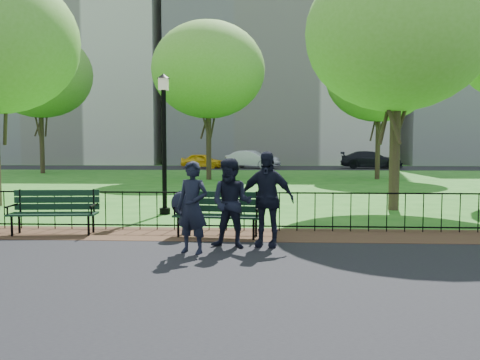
{
  "coord_description": "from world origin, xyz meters",
  "views": [
    {
      "loc": [
        0.64,
        -8.52,
        1.9
      ],
      "look_at": [
        0.13,
        1.5,
        1.2
      ],
      "focal_mm": 35.0,
      "sensor_mm": 36.0,
      "label": 1
    }
  ],
  "objects_px": {
    "sedan_silver": "(252,159)",
    "taxi": "(203,161)",
    "tree_far_w": "(40,74)",
    "person_mid": "(232,203)",
    "person_left": "(192,207)",
    "lamppost": "(164,138)",
    "sedan_dark": "(371,160)",
    "park_bench_left_a": "(55,207)",
    "tree_near_e": "(397,33)",
    "person_right": "(266,199)",
    "tree_far_e": "(379,76)",
    "park_bench_main": "(201,206)",
    "tree_far_c": "(208,70)"
  },
  "relations": [
    {
      "from": "person_right",
      "to": "sedan_silver",
      "type": "relative_size",
      "value": 0.37
    },
    {
      "from": "person_left",
      "to": "sedan_dark",
      "type": "bearing_deg",
      "value": 92.12
    },
    {
      "from": "sedan_dark",
      "to": "park_bench_left_a",
      "type": "bearing_deg",
      "value": 165.64
    },
    {
      "from": "taxi",
      "to": "sedan_silver",
      "type": "height_order",
      "value": "sedan_silver"
    },
    {
      "from": "tree_near_e",
      "to": "tree_far_c",
      "type": "xyz_separation_m",
      "value": [
        -7.21,
        13.15,
        1.1
      ]
    },
    {
      "from": "tree_near_e",
      "to": "tree_far_w",
      "type": "height_order",
      "value": "tree_far_w"
    },
    {
      "from": "park_bench_left_a",
      "to": "tree_far_e",
      "type": "height_order",
      "value": "tree_far_e"
    },
    {
      "from": "tree_far_w",
      "to": "person_mid",
      "type": "height_order",
      "value": "tree_far_w"
    },
    {
      "from": "sedan_dark",
      "to": "tree_far_c",
      "type": "bearing_deg",
      "value": 148.14
    },
    {
      "from": "tree_far_c",
      "to": "sedan_silver",
      "type": "xyz_separation_m",
      "value": [
        2.23,
        14.8,
        -5.58
      ]
    },
    {
      "from": "person_left",
      "to": "lamppost",
      "type": "bearing_deg",
      "value": 127.39
    },
    {
      "from": "tree_near_e",
      "to": "tree_far_w",
      "type": "relative_size",
      "value": 0.73
    },
    {
      "from": "person_mid",
      "to": "tree_far_w",
      "type": "bearing_deg",
      "value": 134.94
    },
    {
      "from": "park_bench_left_a",
      "to": "tree_far_w",
      "type": "height_order",
      "value": "tree_far_w"
    },
    {
      "from": "tree_near_e",
      "to": "person_mid",
      "type": "height_order",
      "value": "tree_near_e"
    },
    {
      "from": "park_bench_main",
      "to": "tree_far_w",
      "type": "xyz_separation_m",
      "value": [
        -14.91,
        23.78,
        6.55
      ]
    },
    {
      "from": "tree_near_e",
      "to": "park_bench_main",
      "type": "bearing_deg",
      "value": -138.87
    },
    {
      "from": "tree_far_e",
      "to": "sedan_dark",
      "type": "height_order",
      "value": "tree_far_e"
    },
    {
      "from": "park_bench_left_a",
      "to": "person_left",
      "type": "relative_size",
      "value": 1.15
    },
    {
      "from": "tree_far_w",
      "to": "person_left",
      "type": "height_order",
      "value": "tree_far_w"
    },
    {
      "from": "tree_far_w",
      "to": "person_right",
      "type": "distance_m",
      "value": 30.21
    },
    {
      "from": "taxi",
      "to": "sedan_dark",
      "type": "height_order",
      "value": "sedan_dark"
    },
    {
      "from": "lamppost",
      "to": "person_right",
      "type": "distance_m",
      "value": 5.25
    },
    {
      "from": "sedan_dark",
      "to": "person_right",
      "type": "bearing_deg",
      "value": 173.35
    },
    {
      "from": "tree_far_w",
      "to": "taxi",
      "type": "xyz_separation_m",
      "value": [
        10.69,
        8.82,
        -6.53
      ]
    },
    {
      "from": "person_right",
      "to": "taxi",
      "type": "height_order",
      "value": "person_right"
    },
    {
      "from": "tree_near_e",
      "to": "person_mid",
      "type": "bearing_deg",
      "value": -128.73
    },
    {
      "from": "park_bench_main",
      "to": "tree_far_c",
      "type": "xyz_separation_m",
      "value": [
        -1.91,
        17.77,
        5.74
      ]
    },
    {
      "from": "park_bench_main",
      "to": "lamppost",
      "type": "bearing_deg",
      "value": 121.27
    },
    {
      "from": "person_left",
      "to": "tree_far_e",
      "type": "bearing_deg",
      "value": 87.93
    },
    {
      "from": "person_left",
      "to": "sedan_dark",
      "type": "distance_m",
      "value": 35.64
    },
    {
      "from": "tree_near_e",
      "to": "person_right",
      "type": "relative_size",
      "value": 4.19
    },
    {
      "from": "park_bench_main",
      "to": "tree_far_e",
      "type": "xyz_separation_m",
      "value": [
        8.14,
        18.57,
        5.43
      ]
    },
    {
      "from": "park_bench_left_a",
      "to": "lamppost",
      "type": "distance_m",
      "value": 3.95
    },
    {
      "from": "lamppost",
      "to": "person_left",
      "type": "xyz_separation_m",
      "value": [
        1.54,
        -4.88,
        -1.32
      ]
    },
    {
      "from": "person_right",
      "to": "tree_far_e",
      "type": "bearing_deg",
      "value": 85.47
    },
    {
      "from": "tree_far_c",
      "to": "tree_far_e",
      "type": "relative_size",
      "value": 1.05
    },
    {
      "from": "tree_far_c",
      "to": "person_mid",
      "type": "height_order",
      "value": "tree_far_c"
    },
    {
      "from": "lamppost",
      "to": "sedan_dark",
      "type": "xyz_separation_m",
      "value": [
        12.39,
        29.07,
        -1.37
      ]
    },
    {
      "from": "tree_far_c",
      "to": "tree_far_w",
      "type": "distance_m",
      "value": 14.34
    },
    {
      "from": "taxi",
      "to": "person_left",
      "type": "bearing_deg",
      "value": -156.68
    },
    {
      "from": "sedan_silver",
      "to": "taxi",
      "type": "bearing_deg",
      "value": 114.42
    },
    {
      "from": "park_bench_main",
      "to": "tree_far_e",
      "type": "distance_m",
      "value": 20.98
    },
    {
      "from": "park_bench_main",
      "to": "tree_near_e",
      "type": "distance_m",
      "value": 8.42
    },
    {
      "from": "tree_far_w",
      "to": "taxi",
      "type": "relative_size",
      "value": 2.64
    },
    {
      "from": "tree_far_w",
      "to": "sedan_dark",
      "type": "height_order",
      "value": "tree_far_w"
    },
    {
      "from": "person_right",
      "to": "sedan_dark",
      "type": "xyz_separation_m",
      "value": [
        9.52,
        33.3,
        -0.13
      ]
    },
    {
      "from": "tree_far_c",
      "to": "person_mid",
      "type": "xyz_separation_m",
      "value": [
        2.64,
        -18.84,
        -5.54
      ]
    },
    {
      "from": "park_bench_left_a",
      "to": "person_left",
      "type": "height_order",
      "value": "person_left"
    },
    {
      "from": "tree_far_w",
      "to": "sedan_silver",
      "type": "xyz_separation_m",
      "value": [
        15.22,
        8.79,
        -6.4
      ]
    }
  ]
}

